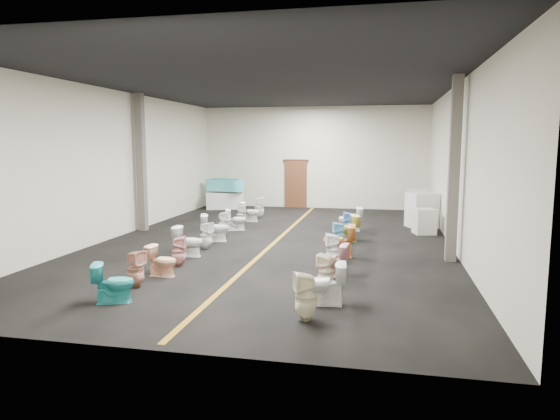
# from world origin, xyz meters

# --- Properties ---
(floor) EXTENTS (16.00, 16.00, 0.00)m
(floor) POSITION_xyz_m (0.00, 0.00, 0.00)
(floor) COLOR black
(floor) RESTS_ON ground
(ceiling) EXTENTS (16.00, 16.00, 0.00)m
(ceiling) POSITION_xyz_m (0.00, 0.00, 4.50)
(ceiling) COLOR black
(ceiling) RESTS_ON ground
(wall_back) EXTENTS (10.00, 0.00, 10.00)m
(wall_back) POSITION_xyz_m (0.00, 8.00, 2.25)
(wall_back) COLOR beige
(wall_back) RESTS_ON ground
(wall_front) EXTENTS (10.00, 0.00, 10.00)m
(wall_front) POSITION_xyz_m (0.00, -8.00, 2.25)
(wall_front) COLOR beige
(wall_front) RESTS_ON ground
(wall_left) EXTENTS (0.00, 16.00, 16.00)m
(wall_left) POSITION_xyz_m (-5.00, 0.00, 2.25)
(wall_left) COLOR beige
(wall_left) RESTS_ON ground
(wall_right) EXTENTS (0.00, 16.00, 16.00)m
(wall_right) POSITION_xyz_m (5.00, 0.00, 2.25)
(wall_right) COLOR beige
(wall_right) RESTS_ON ground
(aisle_stripe) EXTENTS (0.12, 15.60, 0.01)m
(aisle_stripe) POSITION_xyz_m (0.00, 0.00, 0.00)
(aisle_stripe) COLOR #966915
(aisle_stripe) RESTS_ON floor
(back_door) EXTENTS (1.00, 0.10, 2.10)m
(back_door) POSITION_xyz_m (-0.80, 7.94, 1.05)
(back_door) COLOR #562D19
(back_door) RESTS_ON floor
(door_frame) EXTENTS (1.15, 0.08, 0.10)m
(door_frame) POSITION_xyz_m (-0.80, 7.95, 2.12)
(door_frame) COLOR #331C11
(door_frame) RESTS_ON back_door
(column_left) EXTENTS (0.25, 0.25, 4.50)m
(column_left) POSITION_xyz_m (-4.75, 1.00, 2.25)
(column_left) COLOR #59544C
(column_left) RESTS_ON floor
(column_right) EXTENTS (0.25, 0.25, 4.50)m
(column_right) POSITION_xyz_m (4.75, -1.50, 2.25)
(column_right) COLOR #59544C
(column_right) RESTS_ON floor
(display_table) EXTENTS (1.81, 1.33, 0.72)m
(display_table) POSITION_xyz_m (-3.81, 6.86, 0.36)
(display_table) COLOR silver
(display_table) RESTS_ON floor
(bathtub) EXTENTS (1.83, 0.92, 0.55)m
(bathtub) POSITION_xyz_m (-3.81, 6.86, 1.07)
(bathtub) COLOR #46C7CB
(bathtub) RESTS_ON display_table
(appliance_crate_a) EXTENTS (0.77, 0.77, 0.81)m
(appliance_crate_a) POSITION_xyz_m (4.40, 2.23, 0.40)
(appliance_crate_a) COLOR beige
(appliance_crate_a) RESTS_ON floor
(appliance_crate_b) EXTENTS (1.15, 1.15, 1.20)m
(appliance_crate_b) POSITION_xyz_m (4.40, 3.48, 0.60)
(appliance_crate_b) COLOR silver
(appliance_crate_b) RESTS_ON floor
(appliance_crate_c) EXTENTS (0.93, 0.93, 0.85)m
(appliance_crate_c) POSITION_xyz_m (4.40, 4.36, 0.42)
(appliance_crate_c) COLOR white
(appliance_crate_c) RESTS_ON floor
(appliance_crate_d) EXTENTS (0.90, 0.90, 1.11)m
(appliance_crate_d) POSITION_xyz_m (4.40, 5.77, 0.55)
(appliance_crate_d) COLOR silver
(appliance_crate_d) RESTS_ON floor
(toilet_left_0) EXTENTS (0.83, 0.64, 0.74)m
(toilet_left_0) POSITION_xyz_m (-1.68, -6.17, 0.37)
(toilet_left_0) COLOR teal
(toilet_left_0) RESTS_ON floor
(toilet_left_1) EXTENTS (0.44, 0.44, 0.76)m
(toilet_left_1) POSITION_xyz_m (-1.76, -5.18, 0.38)
(toilet_left_1) COLOR tan
(toilet_left_1) RESTS_ON floor
(toilet_left_2) EXTENTS (0.70, 0.43, 0.68)m
(toilet_left_2) POSITION_xyz_m (-1.61, -4.28, 0.34)
(toilet_left_2) COLOR #FFC49C
(toilet_left_2) RESTS_ON floor
(toilet_left_3) EXTENTS (0.40, 0.40, 0.72)m
(toilet_left_3) POSITION_xyz_m (-1.61, -3.38, 0.36)
(toilet_left_3) COLOR #D5918C
(toilet_left_3) RESTS_ON floor
(toilet_left_4) EXTENTS (0.77, 0.44, 0.78)m
(toilet_left_4) POSITION_xyz_m (-1.79, -2.34, 0.39)
(toilet_left_4) COLOR white
(toilet_left_4) RESTS_ON floor
(toilet_left_5) EXTENTS (0.41, 0.41, 0.74)m
(toilet_left_5) POSITION_xyz_m (-1.67, -1.37, 0.37)
(toilet_left_5) COLOR white
(toilet_left_5) RESTS_ON floor
(toilet_left_6) EXTENTS (0.91, 0.69, 0.82)m
(toilet_left_6) POSITION_xyz_m (-1.77, -0.34, 0.41)
(toilet_left_6) COLOR white
(toilet_left_6) RESTS_ON floor
(toilet_left_7) EXTENTS (0.37, 0.36, 0.78)m
(toilet_left_7) POSITION_xyz_m (-1.78, 0.56, 0.39)
(toilet_left_7) COLOR white
(toilet_left_7) RESTS_ON floor
(toilet_left_8) EXTENTS (0.80, 0.64, 0.72)m
(toilet_left_8) POSITION_xyz_m (-1.71, 1.63, 0.36)
(toilet_left_8) COLOR white
(toilet_left_8) RESTS_ON floor
(toilet_left_9) EXTENTS (0.42, 0.42, 0.75)m
(toilet_left_9) POSITION_xyz_m (-1.82, 2.59, 0.38)
(toilet_left_9) COLOR white
(toilet_left_9) RESTS_ON floor
(toilet_left_10) EXTENTS (0.72, 0.42, 0.73)m
(toilet_left_10) POSITION_xyz_m (-1.75, 3.52, 0.36)
(toilet_left_10) COLOR white
(toilet_left_10) RESTS_ON floor
(toilet_left_11) EXTENTS (0.46, 0.46, 0.81)m
(toilet_left_11) POSITION_xyz_m (-1.63, 4.51, 0.41)
(toilet_left_11) COLOR white
(toilet_left_11) RESTS_ON floor
(toilet_right_0) EXTENTS (0.48, 0.48, 0.81)m
(toilet_right_0) POSITION_xyz_m (1.90, -6.39, 0.41)
(toilet_right_0) COLOR beige
(toilet_right_0) RESTS_ON floor
(toilet_right_1) EXTENTS (0.81, 0.51, 0.78)m
(toilet_right_1) POSITION_xyz_m (2.10, -5.52, 0.39)
(toilet_right_1) COLOR white
(toilet_right_1) RESTS_ON floor
(toilet_right_2) EXTENTS (0.41, 0.40, 0.71)m
(toilet_right_2) POSITION_xyz_m (2.02, -4.53, 0.36)
(toilet_right_2) COLOR beige
(toilet_right_2) RESTS_ON floor
(toilet_right_3) EXTENTS (0.76, 0.49, 0.74)m
(toilet_right_3) POSITION_xyz_m (2.03, -3.55, 0.37)
(toilet_right_3) COLOR #F0A6AC
(toilet_right_3) RESTS_ON floor
(toilet_right_4) EXTENTS (0.43, 0.43, 0.79)m
(toilet_right_4) POSITION_xyz_m (1.97, -2.64, 0.39)
(toilet_right_4) COLOR white
(toilet_right_4) RESTS_ON floor
(toilet_right_5) EXTENTS (0.86, 0.54, 0.84)m
(toilet_right_5) POSITION_xyz_m (2.01, -1.65, 0.42)
(toilet_right_5) COLOR #DB8B3F
(toilet_right_5) RESTS_ON floor
(toilet_right_6) EXTENTS (0.42, 0.42, 0.74)m
(toilet_right_6) POSITION_xyz_m (1.93, -0.62, 0.37)
(toilet_right_6) COLOR #81C9EC
(toilet_right_6) RESTS_ON floor
(toilet_right_7) EXTENTS (0.90, 0.72, 0.80)m
(toilet_right_7) POSITION_xyz_m (2.02, 0.37, 0.40)
(toilet_right_7) COLOR #DED153
(toilet_right_7) RESTS_ON floor
(toilet_right_8) EXTENTS (0.41, 0.41, 0.77)m
(toilet_right_8) POSITION_xyz_m (2.07, 1.28, 0.38)
(toilet_right_8) COLOR #70AEEF
(toilet_right_8) RESTS_ON floor
(toilet_right_9) EXTENTS (0.85, 0.58, 0.80)m
(toilet_right_9) POSITION_xyz_m (2.04, 2.26, 0.40)
(toilet_right_9) COLOR white
(toilet_right_9) RESTS_ON floor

